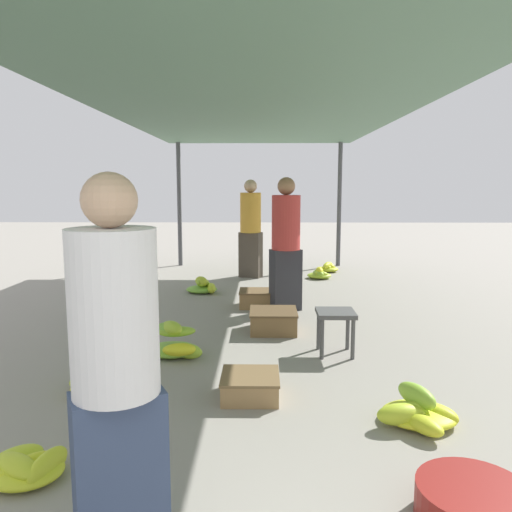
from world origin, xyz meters
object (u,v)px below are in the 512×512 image
basin_black (474,505)px  crate_mid (255,298)px  banana_pile_left_0 (23,468)px  banana_pile_left_3 (175,343)px  banana_pile_right_0 (418,413)px  shopper_walking_far (286,242)px  banana_pile_left_2 (99,375)px  shopper_walking_mid (251,227)px  banana_pile_right_2 (328,268)px  crate_far (273,321)px  crate_near (250,386)px  banana_pile_left_1 (203,286)px  banana_pile_right_1 (319,274)px  vendor_foreground (116,371)px  stool (336,319)px

basin_black → crate_mid: bearing=104.4°
banana_pile_left_0 → banana_pile_left_3: size_ratio=0.90×
banana_pile_right_0 → shopper_walking_far: (-0.72, 2.97, 0.77)m
banana_pile_left_2 → banana_pile_left_3: bearing=57.7°
banana_pile_left_0 → shopper_walking_mid: shopper_walking_mid is taller
banana_pile_left_3 → shopper_walking_far: size_ratio=0.34×
banana_pile_right_2 → crate_far: (-1.06, -3.69, 0.03)m
banana_pile_left_3 → crate_near: banana_pile_left_3 is taller
crate_near → crate_far: 1.67m
banana_pile_left_2 → shopper_walking_mid: (1.04, 4.67, 0.74)m
banana_pile_left_0 → shopper_walking_mid: bearing=79.9°
banana_pile_left_1 → banana_pile_right_2: 2.69m
basin_black → banana_pile_left_3: bearing=128.3°
crate_far → shopper_walking_far: 1.18m
banana_pile_right_0 → banana_pile_right_2: 5.75m
banana_pile_right_1 → shopper_walking_mid: (-1.14, 0.14, 0.77)m
banana_pile_right_0 → banana_pile_left_1: bearing=114.9°
banana_pile_right_1 → crate_mid: (-1.03, -1.94, 0.03)m
banana_pile_right_2 → banana_pile_left_0: bearing=-110.7°
banana_pile_left_2 → shopper_walking_far: 2.94m
vendor_foreground → banana_pile_left_2: 2.03m
vendor_foreground → banana_pile_left_0: vendor_foreground is taller
stool → banana_pile_right_2: bearing=83.4°
banana_pile_left_2 → banana_pile_right_1: bearing=64.4°
vendor_foreground → crate_mid: bearing=83.9°
banana_pile_right_0 → crate_far: banana_pile_right_0 is taller
banana_pile_left_0 → crate_near: (1.16, 1.04, 0.02)m
banana_pile_left_0 → banana_pile_left_2: 1.20m
banana_pile_left_2 → crate_far: 2.02m
banana_pile_left_3 → vendor_foreground: bearing=-84.8°
basin_black → shopper_walking_far: size_ratio=0.32×
basin_black → crate_far: bearing=105.7°
crate_mid → banana_pile_left_0: bearing=-107.0°
banana_pile_left_1 → crate_near: 3.65m
banana_pile_left_0 → crate_far: (1.36, 2.70, 0.05)m
crate_far → shopper_walking_far: bearing=79.6°
banana_pile_right_2 → shopper_walking_mid: bearing=-159.1°
stool → crate_far: stool is taller
crate_near → basin_black: bearing=-52.1°
banana_pile_left_3 → shopper_walking_mid: shopper_walking_mid is taller
banana_pile_left_0 → banana_pile_left_3: bearing=76.4°
crate_near → shopper_walking_far: bearing=81.8°
banana_pile_left_3 → banana_pile_left_1: bearing=91.3°
banana_pile_right_1 → vendor_foreground: bearing=-103.4°
vendor_foreground → banana_pile_left_1: size_ratio=3.44×
banana_pile_right_2 → shopper_walking_mid: (-1.37, -0.52, 0.76)m
crate_near → shopper_walking_far: size_ratio=0.26×
stool → basin_black: stool is taller
crate_mid → shopper_walking_mid: shopper_walking_mid is taller
crate_far → shopper_walking_far: shopper_walking_far is taller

